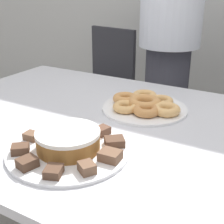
{
  "coord_description": "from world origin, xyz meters",
  "views": [
    {
      "loc": [
        0.5,
        -0.9,
        1.2
      ],
      "look_at": [
        0.01,
        -0.04,
        0.78
      ],
      "focal_mm": 50.0,
      "sensor_mm": 36.0,
      "label": 1
    }
  ],
  "objects_px": {
    "office_chair_left": "(100,94)",
    "plate_donuts": "(144,108)",
    "person_standing": "(170,37)",
    "frosted_cake": "(68,140)",
    "plate_cake": "(69,150)"
  },
  "relations": [
    {
      "from": "person_standing",
      "to": "office_chair_left",
      "type": "distance_m",
      "value": 0.72
    },
    {
      "from": "office_chair_left",
      "to": "person_standing",
      "type": "bearing_deg",
      "value": 1.97
    },
    {
      "from": "person_standing",
      "to": "frosted_cake",
      "type": "xyz_separation_m",
      "value": [
        0.11,
        -1.14,
        -0.14
      ]
    },
    {
      "from": "office_chair_left",
      "to": "plate_donuts",
      "type": "height_order",
      "value": "office_chair_left"
    },
    {
      "from": "frosted_cake",
      "to": "plate_donuts",
      "type": "bearing_deg",
      "value": 82.25
    },
    {
      "from": "plate_donuts",
      "to": "office_chair_left",
      "type": "bearing_deg",
      "value": 131.77
    },
    {
      "from": "plate_donuts",
      "to": "plate_cake",
      "type": "bearing_deg",
      "value": -97.75
    },
    {
      "from": "person_standing",
      "to": "plate_cake",
      "type": "bearing_deg",
      "value": -84.55
    },
    {
      "from": "office_chair_left",
      "to": "plate_donuts",
      "type": "distance_m",
      "value": 1.1
    },
    {
      "from": "frosted_cake",
      "to": "person_standing",
      "type": "bearing_deg",
      "value": 95.45
    },
    {
      "from": "office_chair_left",
      "to": "plate_donuts",
      "type": "bearing_deg",
      "value": -38.14
    },
    {
      "from": "office_chair_left",
      "to": "plate_donuts",
      "type": "relative_size",
      "value": 2.61
    },
    {
      "from": "office_chair_left",
      "to": "plate_cake",
      "type": "height_order",
      "value": "office_chair_left"
    },
    {
      "from": "plate_cake",
      "to": "plate_donuts",
      "type": "xyz_separation_m",
      "value": [
        0.06,
        0.43,
        0.0
      ]
    },
    {
      "from": "plate_cake",
      "to": "frosted_cake",
      "type": "bearing_deg",
      "value": -75.96
    }
  ]
}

